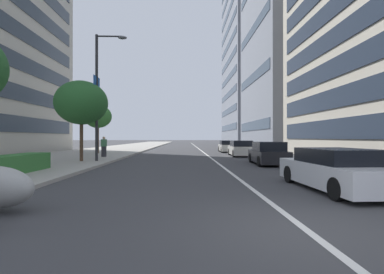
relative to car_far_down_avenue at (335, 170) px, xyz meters
The scene contains 14 objects.
ground_plane 4.67m from the car_far_down_avenue, 145.57° to the left, with size 400.00×400.00×0.00m, color #3A3A3D.
sidewalk_right_plaza 29.84m from the car_far_down_avenue, 28.64° to the left, with size 160.00×9.37×0.15m, color #A39E93.
lane_centre_stripe 31.30m from the car_far_down_avenue, ahead, with size 110.00×0.16×0.01m, color silver.
car_far_down_avenue is the anchor object (origin of this frame).
car_mid_block_traffic 8.62m from the car_far_down_avenue, ahead, with size 4.25×1.97×1.42m.
car_approaching_light 16.89m from the car_far_down_avenue, ahead, with size 4.73×2.02×1.42m.
car_following_behind 24.12m from the car_far_down_avenue, ahead, with size 4.61×1.95×1.36m.
street_lamp_with_banners 14.94m from the car_far_down_avenue, 46.34° to the left, with size 1.26×2.07×8.30m.
clipped_hedge_bed 12.42m from the car_far_down_avenue, 77.53° to the left, with size 5.81×1.10×0.78m, color #337033.
street_tree_by_lamp_post 15.42m from the car_far_down_avenue, 49.90° to the left, with size 3.35×3.35×5.23m.
street_tree_mid_sidewalk 23.44m from the car_far_down_avenue, 34.93° to the left, with size 2.66×2.66×4.74m.
pedestrian_on_plaza 17.84m from the car_far_down_avenue, 39.06° to the left, with size 0.35×0.45×1.62m.
office_tower_mid_left 45.71m from the car_far_down_avenue, 23.17° to the right, with size 20.35×18.80×45.42m.
office_tower_far_left_down_avenue 69.47m from the car_far_down_avenue, 12.24° to the right, with size 26.05×14.64×53.33m.
Camera 1 is at (-5.08, 2.20, 1.66)m, focal length 26.48 mm.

